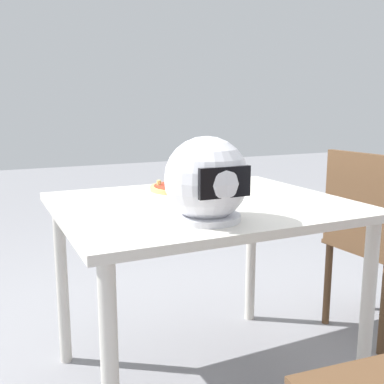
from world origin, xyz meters
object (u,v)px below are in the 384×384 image
chair_side (370,235)px  pizza (182,187)px  dining_table (202,225)px  motorcycle_helmet (207,181)px

chair_side → pizza: bearing=-11.7°
dining_table → pizza: pizza is taller
motorcycle_helmet → chair_side: 1.11m
motorcycle_helmet → chair_side: size_ratio=0.30×
dining_table → pizza: (-0.00, -0.20, 0.11)m
dining_table → pizza: size_ratio=4.07×
dining_table → pizza: bearing=-90.5°
pizza → motorcycle_helmet: size_ratio=0.99×
pizza → motorcycle_helmet: 0.48m
motorcycle_helmet → dining_table: bearing=-114.1°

